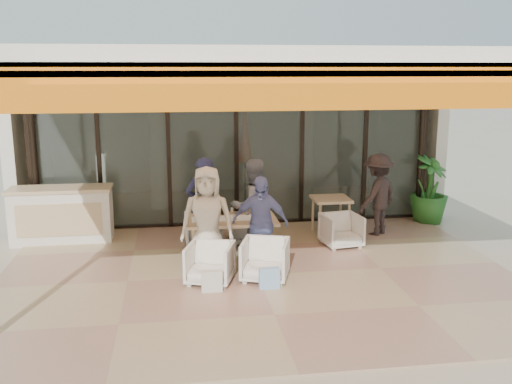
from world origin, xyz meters
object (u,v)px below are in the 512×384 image
(diner_periwinkle, at_px, (260,223))
(chair_far_left, at_px, (203,228))
(diner_grey, at_px, (252,206))
(chair_far_right, at_px, (249,225))
(potted_palm, at_px, (430,189))
(side_chair, at_px, (342,229))
(chair_near_right, at_px, (265,258))
(diner_cream, at_px, (207,220))
(diner_navy, at_px, (204,206))
(chair_near_left, at_px, (210,262))
(host_counter, at_px, (62,214))
(standing_woman, at_px, (378,195))
(dining_table, at_px, (231,222))
(side_table, at_px, (331,203))

(diner_periwinkle, bearing_deg, chair_far_left, 137.95)
(chair_far_left, bearing_deg, diner_grey, 147.43)
(diner_grey, relative_size, diner_periwinkle, 1.08)
(chair_far_right, relative_size, potted_palm, 0.49)
(diner_grey, height_order, side_chair, diner_grey)
(chair_near_right, height_order, diner_cream, diner_cream)
(chair_far_left, bearing_deg, potted_palm, -170.88)
(diner_cream, height_order, diner_periwinkle, diner_cream)
(diner_navy, bearing_deg, chair_near_left, 86.28)
(chair_near_right, xyz_separation_m, diner_grey, (0.00, 1.40, 0.48))
(side_chair, bearing_deg, host_counter, 160.39)
(diner_cream, height_order, side_chair, diner_cream)
(chair_far_left, distance_m, standing_woman, 3.40)
(host_counter, height_order, diner_navy, diner_navy)
(diner_navy, xyz_separation_m, potted_palm, (4.77, 1.42, -0.15))
(host_counter, distance_m, chair_far_left, 2.65)
(diner_navy, xyz_separation_m, diner_grey, (0.84, 0.00, -0.03))
(diner_cream, relative_size, standing_woman, 1.07)
(diner_cream, xyz_separation_m, standing_woman, (3.37, 1.58, -0.05))
(dining_table, bearing_deg, diner_navy, 133.02)
(chair_near_left, xyz_separation_m, diner_navy, (0.00, 1.40, 0.52))
(diner_navy, relative_size, potted_palm, 1.21)
(potted_palm, bearing_deg, side_table, -164.78)
(chair_near_left, distance_m, chair_near_right, 0.84)
(diner_navy, bearing_deg, side_table, -165.87)
(chair_near_right, relative_size, diner_periwinkle, 0.46)
(chair_far_left, xyz_separation_m, standing_woman, (3.37, 0.18, 0.47))
(diner_navy, relative_size, side_table, 2.30)
(chair_far_right, bearing_deg, chair_near_left, 72.87)
(standing_woman, height_order, potted_palm, standing_woman)
(diner_periwinkle, relative_size, standing_woman, 0.96)
(standing_woman, bearing_deg, chair_far_left, -34.67)
(potted_palm, bearing_deg, chair_near_right, -144.32)
(diner_cream, xyz_separation_m, diner_periwinkle, (0.84, 0.00, -0.09))
(host_counter, relative_size, chair_far_right, 2.68)
(diner_grey, height_order, diner_periwinkle, diner_grey)
(host_counter, xyz_separation_m, chair_near_left, (2.58, -2.48, -0.19))
(side_chair, bearing_deg, diner_cream, -167.13)
(host_counter, distance_m, chair_far_right, 3.48)
(chair_near_right, height_order, potted_palm, potted_palm)
(standing_woman, bearing_deg, dining_table, -16.89)
(chair_far_right, distance_m, diner_grey, 0.70)
(side_chair, bearing_deg, standing_woman, 27.41)
(diner_navy, distance_m, potted_palm, 4.98)
(chair_near_left, relative_size, diner_grey, 0.41)
(host_counter, xyz_separation_m, diner_periwinkle, (3.42, -1.98, 0.24))
(diner_grey, relative_size, diner_cream, 0.97)
(chair_near_left, height_order, diner_periwinkle, diner_periwinkle)
(chair_far_right, distance_m, diner_periwinkle, 1.46)
(dining_table, height_order, diner_navy, diner_navy)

